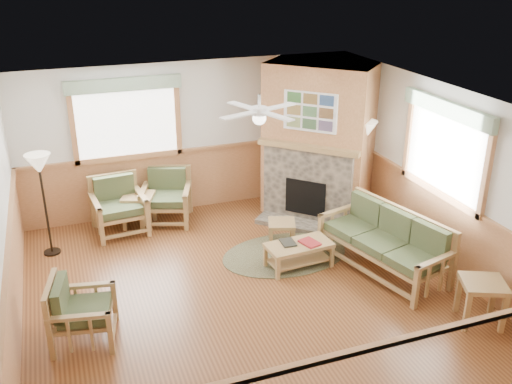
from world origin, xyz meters
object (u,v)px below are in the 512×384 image
object	(u,v)px
armchair_back_left	(119,206)
end_table_sofa	(481,302)
floor_lamp_left	(45,205)
armchair_back_right	(166,197)
coffee_table	(299,255)
armchair_left	(83,311)
end_table_chairs	(139,210)
footstool	(281,232)
sofa	(383,243)
floor_lamp_right	(361,173)

from	to	relation	value
armchair_back_left	end_table_sofa	size ratio (longest dim) A/B	1.57
floor_lamp_left	armchair_back_left	bearing A→B (deg)	18.79
armchair_back_right	coffee_table	size ratio (longest dim) A/B	0.94
armchair_left	floor_lamp_left	size ratio (longest dim) A/B	0.50
end_table_chairs	footstool	xyz separation A→B (m)	(2.07, -1.43, -0.10)
sofa	footstool	xyz separation A→B (m)	(-1.07, 1.32, -0.27)
coffee_table	end_table_sofa	bearing A→B (deg)	-56.30
armchair_back_right	footstool	distance (m)	2.16
end_table_chairs	armchair_back_right	bearing A→B (deg)	0.00
armchair_back_right	coffee_table	bearing A→B (deg)	-36.47
armchair_left	floor_lamp_left	bearing A→B (deg)	18.90
end_table_chairs	floor_lamp_right	xyz separation A→B (m)	(3.62, -1.18, 0.64)
sofa	floor_lamp_right	size ratio (longest dim) A/B	1.08
end_table_sofa	floor_lamp_right	distance (m)	3.18
coffee_table	floor_lamp_right	world-z (taller)	floor_lamp_right
coffee_table	floor_lamp_right	bearing A→B (deg)	29.03
end_table_sofa	floor_lamp_right	xyz separation A→B (m)	(0.00, 3.12, 0.63)
end_table_chairs	floor_lamp_left	world-z (taller)	floor_lamp_left
end_table_chairs	end_table_sofa	xyz separation A→B (m)	(3.62, -4.30, 0.01)
armchair_back_right	floor_lamp_left	world-z (taller)	floor_lamp_left
sofa	armchair_back_left	size ratio (longest dim) A/B	2.14
floor_lamp_right	armchair_back_right	bearing A→B (deg)	159.38
sofa	coffee_table	world-z (taller)	sofa
armchair_back_right	floor_lamp_right	world-z (taller)	floor_lamp_right
sofa	armchair_left	bearing A→B (deg)	-102.06
sofa	coffee_table	distance (m)	1.26
sofa	armchair_back_left	bearing A→B (deg)	-141.61
coffee_table	floor_lamp_left	xyz separation A→B (m)	(-3.49, 1.73, 0.63)
armchair_left	footstool	xyz separation A→B (m)	(3.22, 1.51, -0.23)
armchair_left	footstool	world-z (taller)	armchair_left
sofa	armchair_left	size ratio (longest dim) A/B	2.41
sofa	floor_lamp_left	bearing A→B (deg)	-130.49
armchair_left	end_table_chairs	xyz separation A→B (m)	(1.15, 2.94, -0.13)
footstool	armchair_back_right	bearing A→B (deg)	138.01
end_table_sofa	floor_lamp_right	size ratio (longest dim) A/B	0.32
floor_lamp_left	floor_lamp_right	bearing A→B (deg)	-7.45
footstool	floor_lamp_right	world-z (taller)	floor_lamp_right
coffee_table	footstool	distance (m)	0.81
armchair_left	footstool	bearing A→B (deg)	-53.59
end_table_chairs	floor_lamp_right	distance (m)	3.86
footstool	floor_lamp_left	distance (m)	3.72
sofa	floor_lamp_right	world-z (taller)	floor_lamp_right
armchair_left	end_table_sofa	world-z (taller)	armchair_left
sofa	end_table_sofa	world-z (taller)	sofa
sofa	coffee_table	size ratio (longest dim) A/B	2.03
armchair_back_left	end_table_sofa	distance (m)	5.76
armchair_back_right	floor_lamp_right	xyz separation A→B (m)	(3.14, -1.18, 0.46)
end_table_chairs	floor_lamp_left	size ratio (longest dim) A/B	0.34
armchair_back_right	coffee_table	distance (m)	2.73
end_table_chairs	floor_lamp_right	size ratio (longest dim) A/B	0.31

